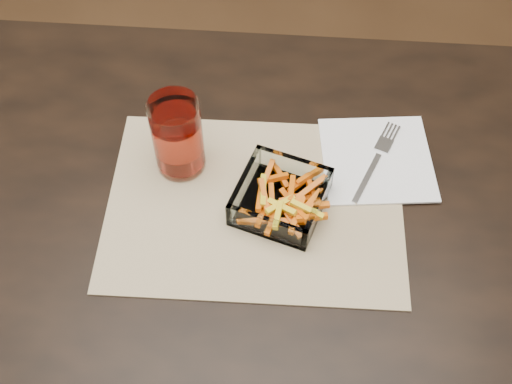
{
  "coord_description": "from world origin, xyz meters",
  "views": [
    {
      "loc": [
        0.03,
        -0.48,
        1.57
      ],
      "look_at": [
        -0.01,
        0.06,
        0.78
      ],
      "focal_mm": 45.0,
      "sensor_mm": 36.0,
      "label": 1
    }
  ],
  "objects_px": {
    "dining_table": "(257,269)",
    "tumbler": "(178,138)",
    "glass_bowl": "(281,198)",
    "fork": "(377,159)"
  },
  "relations": [
    {
      "from": "dining_table",
      "to": "fork",
      "type": "height_order",
      "value": "fork"
    },
    {
      "from": "glass_bowl",
      "to": "tumbler",
      "type": "distance_m",
      "value": 0.18
    },
    {
      "from": "glass_bowl",
      "to": "tumbler",
      "type": "xyz_separation_m",
      "value": [
        -0.16,
        0.07,
        0.04
      ]
    },
    {
      "from": "dining_table",
      "to": "glass_bowl",
      "type": "height_order",
      "value": "glass_bowl"
    },
    {
      "from": "glass_bowl",
      "to": "fork",
      "type": "bearing_deg",
      "value": 33.2
    },
    {
      "from": "dining_table",
      "to": "tumbler",
      "type": "height_order",
      "value": "tumbler"
    },
    {
      "from": "fork",
      "to": "dining_table",
      "type": "bearing_deg",
      "value": -115.36
    },
    {
      "from": "tumbler",
      "to": "glass_bowl",
      "type": "bearing_deg",
      "value": -23.27
    },
    {
      "from": "glass_bowl",
      "to": "tumbler",
      "type": "relative_size",
      "value": 1.15
    },
    {
      "from": "dining_table",
      "to": "tumbler",
      "type": "xyz_separation_m",
      "value": [
        -0.13,
        0.13,
        0.15
      ]
    }
  ]
}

